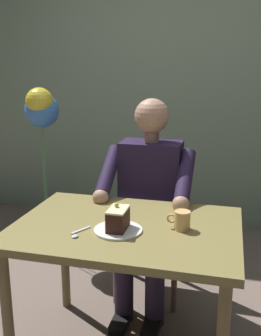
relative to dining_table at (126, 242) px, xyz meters
The scene contains 9 objects.
cafe_rear_panel 2.11m from the dining_table, 90.00° to the right, with size 6.40×0.12×3.00m, color gray.
dining_table is the anchor object (origin of this frame).
chair 0.69m from the dining_table, 90.00° to the right, with size 0.42×0.42×0.90m.
seated_person 0.50m from the dining_table, 90.00° to the right, with size 0.53×0.58×1.25m.
dessert_plate 0.12m from the dining_table, 77.79° to the left, with size 0.22×0.22×0.01m, color white.
cake_slice 0.17m from the dining_table, 77.70° to the left, with size 0.08×0.13×0.12m.
coffee_cup 0.29m from the dining_table, behind, with size 0.11×0.07×0.09m.
dessert_spoon 0.25m from the dining_table, 40.87° to the left, with size 0.06×0.14×0.01m.
balloon_display 1.40m from the dining_table, 46.99° to the right, with size 0.26×0.27×1.29m.
Camera 1 is at (-0.44, 1.65, 1.43)m, focal length 41.81 mm.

